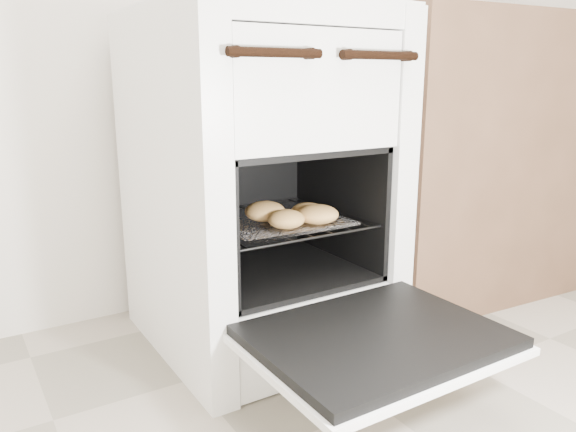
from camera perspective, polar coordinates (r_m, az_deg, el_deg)
name	(u,v)px	position (r m, az deg, el deg)	size (l,w,h in m)	color
stove	(260,188)	(1.58, -2.82, 2.86)	(0.60, 0.67, 0.93)	white
oven_door	(376,340)	(1.26, 8.93, -12.31)	(0.54, 0.42, 0.04)	black
oven_rack	(273,221)	(1.54, -1.58, -0.47)	(0.44, 0.42, 0.01)	black
foil_sheet	(276,220)	(1.53, -1.20, -0.41)	(0.34, 0.30, 0.01)	white
baked_rolls	(293,214)	(1.48, 0.48, 0.24)	(0.25, 0.23, 0.05)	#DDA358
counter	(464,154)	(2.19, 17.43, 6.05)	(0.96, 0.64, 0.96)	brown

